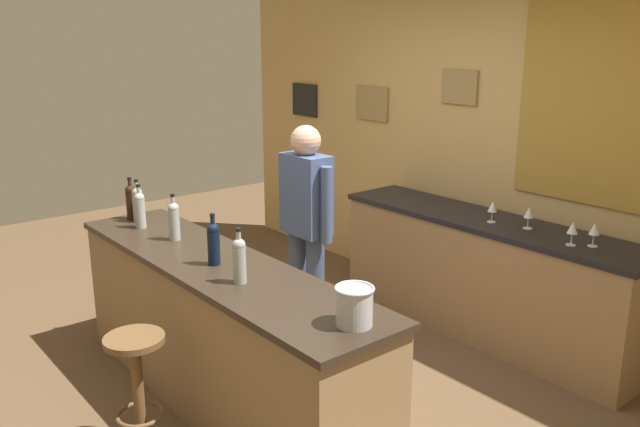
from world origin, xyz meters
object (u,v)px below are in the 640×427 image
object	(u,v)px
wine_bottle_c	(140,209)
wine_glass_c	(572,229)
wine_bottle_f	(239,259)
wine_glass_a	(493,207)
bar_stool	(137,374)
wine_glass_d	(594,230)
wine_bottle_b	(138,203)
bartender	(306,223)
wine_glass_b	(529,213)
wine_bottle_a	(131,200)
wine_bottle_e	(213,242)
ice_bucket	(354,305)
wine_bottle_d	(174,220)

from	to	relation	value
wine_bottle_c	wine_glass_c	distance (m)	2.86
wine_bottle_f	wine_glass_a	distance (m)	2.08
wine_glass_c	wine_bottle_c	bearing A→B (deg)	-135.96
bar_stool	wine_glass_d	bearing A→B (deg)	67.79
wine_glass_a	wine_glass_d	world-z (taller)	same
wine_bottle_b	wine_bottle_c	distance (m)	0.16
bartender	wine_glass_b	distance (m)	1.55
wine_bottle_b	wine_glass_d	bearing A→B (deg)	41.19
wine_glass_d	wine_bottle_a	bearing A→B (deg)	-139.96
wine_bottle_e	wine_glass_c	xyz separation A→B (m)	(1.09, 1.98, -0.05)
wine_bottle_c	ice_bucket	distance (m)	2.09
bartender	wine_bottle_a	xyz separation A→B (m)	(-0.93, -0.87, 0.12)
ice_bucket	wine_glass_d	xyz separation A→B (m)	(0.07, 1.99, -0.01)
wine_bottle_d	wine_bottle_e	size ratio (longest dim) A/B	1.00
bartender	wine_bottle_e	size ratio (longest dim) A/B	5.29
wine_bottle_c	wine_bottle_e	distance (m)	0.97
wine_bottle_b	wine_glass_c	xyz separation A→B (m)	(2.21, 1.94, -0.05)
ice_bucket	wine_glass_b	world-z (taller)	ice_bucket
wine_glass_a	wine_glass_c	size ratio (longest dim) A/B	1.00
wine_bottle_e	wine_glass_c	bearing A→B (deg)	61.21
wine_bottle_b	wine_bottle_e	size ratio (longest dim) A/B	1.00
wine_bottle_b	wine_glass_c	world-z (taller)	wine_bottle_b
bartender	wine_glass_a	world-z (taller)	bartender
bartender	wine_bottle_d	xyz separation A→B (m)	(-0.28, -0.87, 0.12)
bar_stool	wine_glass_d	distance (m)	2.89
wine_glass_a	wine_glass_b	size ratio (longest dim) A/B	1.00
wine_bottle_f	wine_glass_a	size ratio (longest dim) A/B	1.97
wine_bottle_a	wine_glass_b	bearing A→B (deg)	46.89
ice_bucket	wine_bottle_c	bearing A→B (deg)	-177.70
wine_bottle_a	ice_bucket	size ratio (longest dim) A/B	1.63
bar_stool	wine_bottle_c	bearing A→B (deg)	152.85
ice_bucket	wine_glass_a	world-z (taller)	ice_bucket
wine_bottle_e	wine_bottle_f	size ratio (longest dim) A/B	1.00
wine_bottle_a	wine_glass_b	size ratio (longest dim) A/B	1.97
wine_glass_d	bartender	bearing A→B (deg)	-142.06
bartender	wine_bottle_f	distance (m)	1.15
wine_glass_b	wine_glass_d	world-z (taller)	same
ice_bucket	wine_glass_c	world-z (taller)	ice_bucket
bartender	bar_stool	xyz separation A→B (m)	(0.41, -1.47, -0.48)
bar_stool	wine_glass_a	distance (m)	2.67
wine_glass_c	wine_bottle_a	bearing A→B (deg)	-140.00
wine_bottle_f	bartender	bearing A→B (deg)	123.74
wine_bottle_d	bar_stool	bearing A→B (deg)	-41.51
wine_bottle_e	wine_glass_b	size ratio (longest dim) A/B	1.97
bartender	wine_bottle_a	world-z (taller)	bartender
wine_bottle_a	ice_bucket	world-z (taller)	wine_bottle_a
bar_stool	wine_bottle_f	bearing A→B (deg)	66.64
wine_bottle_c	wine_glass_c	world-z (taller)	wine_bottle_c
wine_glass_c	wine_glass_a	bearing A→B (deg)	175.65
bar_stool	wine_glass_b	distance (m)	2.77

